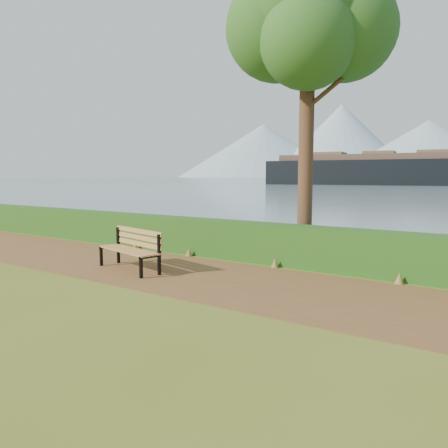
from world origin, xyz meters
The scene contains 5 objects.
ground centered at (0.00, 0.00, 0.00)m, with size 140.00×140.00×0.00m, color #525E1B.
path centered at (0.00, 0.30, 0.01)m, with size 40.00×3.40×0.01m, color brown.
hedge centered at (0.00, 2.60, 0.50)m, with size 32.00×0.85×1.00m, color #1A4413.
bench centered at (-1.12, -0.08, 0.57)m, with size 2.03×0.99×0.98m.
tree centered at (1.70, 3.50, 6.27)m, with size 4.31×3.53×8.43m.
Camera 1 is at (6.47, -7.36, 2.26)m, focal length 35.00 mm.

